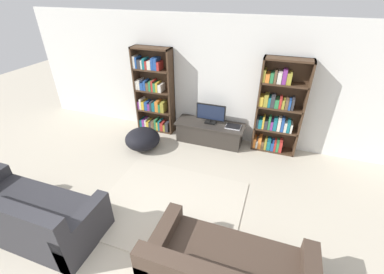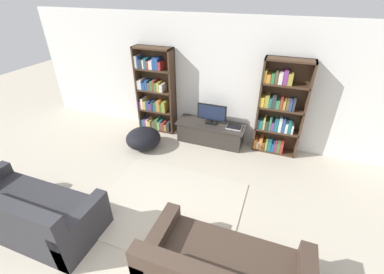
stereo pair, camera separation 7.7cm
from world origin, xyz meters
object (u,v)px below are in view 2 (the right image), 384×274
bookshelf_left (155,93)px  couch_left_sectional (28,213)px  bookshelf_right (279,111)px  laptop (234,127)px  beanbag_ottoman (143,138)px  tv_stand (211,133)px  television (212,114)px

bookshelf_left → couch_left_sectional: bookshelf_left is taller
couch_left_sectional → bookshelf_right: bearing=47.5°
laptop → bookshelf_right: bearing=9.9°
bookshelf_right → couch_left_sectional: bearing=-132.5°
beanbag_ottoman → laptop: bearing=22.0°
tv_stand → bookshelf_right: bearing=6.4°
tv_stand → laptop: size_ratio=4.72×
tv_stand → couch_left_sectional: couch_left_sectional is taller
bookshelf_left → laptop: 1.96m
bookshelf_left → laptop: bookshelf_left is taller
television → couch_left_sectional: (-1.72, -3.21, -0.39)m
bookshelf_left → tv_stand: bookshelf_left is taller
bookshelf_left → laptop: size_ratio=6.10×
bookshelf_right → couch_left_sectional: 4.56m
bookshelf_right → couch_left_sectional: bookshelf_right is taller
laptop → beanbag_ottoman: size_ratio=0.43×
bookshelf_right → beanbag_ottoman: bearing=-161.6°
bookshelf_right → laptop: size_ratio=6.10×
television → beanbag_ottoman: 1.56m
couch_left_sectional → beanbag_ottoman: 2.50m
beanbag_ottoman → bookshelf_left: bearing=97.4°
bookshelf_left → bookshelf_right: size_ratio=1.00×
bookshelf_right → laptop: 0.95m
beanbag_ottoman → couch_left_sectional: bearing=-100.1°
bookshelf_right → tv_stand: bookshelf_right is taller
bookshelf_right → laptop: (-0.82, -0.14, -0.45)m
laptop → television: bearing=177.2°
bookshelf_right → tv_stand: (-1.33, -0.15, -0.69)m
television → bookshelf_right: bearing=5.1°
television → beanbag_ottoman: television is taller
laptop → couch_left_sectional: (-2.23, -3.19, -0.18)m
tv_stand → bookshelf_left: bearing=174.0°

